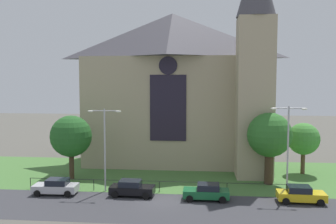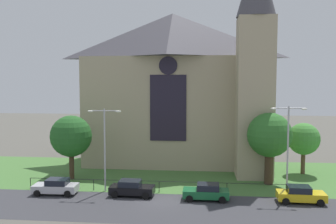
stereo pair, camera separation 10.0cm
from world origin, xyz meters
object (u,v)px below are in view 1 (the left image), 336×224
object	(u,v)px
streetlamp_near	(105,139)
parked_car_green	(207,192)
parked_car_silver	(56,187)
parked_car_black	(132,188)
parked_car_yellow	(301,194)
tree_left_near	(71,136)
streetlamp_far	(288,140)
tree_right_far	(303,139)
tree_right_near	(270,136)
church_building	(178,86)

from	to	relation	value
streetlamp_near	parked_car_green	xyz separation A→B (m)	(10.02, -1.84, -4.49)
parked_car_silver	parked_car_black	distance (m)	7.41
parked_car_yellow	tree_left_near	bearing A→B (deg)	167.29
streetlamp_far	parked_car_yellow	xyz separation A→B (m)	(0.83, -1.79, -4.69)
tree_right_far	streetlamp_near	bearing A→B (deg)	-156.58
tree_right_near	parked_car_yellow	size ratio (longest dim) A/B	1.80
church_building	parked_car_black	bearing A→B (deg)	-101.48
tree_right_near	tree_left_near	distance (m)	21.57
streetlamp_near	parked_car_silver	bearing A→B (deg)	-161.60
church_building	parked_car_black	world-z (taller)	church_building
streetlamp_far	parked_car_green	world-z (taller)	streetlamp_far
tree_right_far	streetlamp_far	xyz separation A→B (m)	(-3.80, -9.28, 1.31)
tree_right_near	parked_car_black	distance (m)	15.43
parked_car_silver	tree_left_near	bearing A→B (deg)	-87.36
streetlamp_far	tree_right_far	bearing A→B (deg)	67.74
streetlamp_near	parked_car_black	xyz separation A→B (m)	(2.93, -1.31, -4.49)
tree_right_far	parked_car_black	xyz separation A→B (m)	(-18.49, -10.59, -3.38)
tree_right_far	parked_car_yellow	distance (m)	11.95
tree_right_near	tree_left_near	size ratio (longest dim) A/B	1.07
parked_car_green	tree_right_near	bearing A→B (deg)	-137.04
tree_right_near	parked_car_black	size ratio (longest dim) A/B	1.79
parked_car_silver	parked_car_green	world-z (taller)	same
parked_car_black	parked_car_yellow	distance (m)	15.53
tree_left_near	parked_car_yellow	xyz separation A→B (m)	(23.40, -5.96, -4.08)
tree_right_near	parked_car_yellow	world-z (taller)	tree_right_near
tree_right_near	streetlamp_far	world-z (taller)	streetlamp_far
tree_right_far	parked_car_black	world-z (taller)	tree_right_far
parked_car_black	parked_car_green	size ratio (longest dim) A/B	1.01
church_building	streetlamp_far	bearing A→B (deg)	-51.92
tree_left_near	parked_car_silver	xyz separation A→B (m)	(0.47, -5.67, -4.08)
church_building	streetlamp_far	distance (m)	19.20
tree_right_far	parked_car_green	xyz separation A→B (m)	(-11.40, -11.12, -3.38)
parked_car_silver	parked_car_black	size ratio (longest dim) A/B	1.00
parked_car_yellow	streetlamp_far	bearing A→B (deg)	116.50
parked_car_silver	tree_right_near	bearing A→B (deg)	-166.96
parked_car_yellow	parked_car_green	bearing A→B (deg)	-178.06
streetlamp_far	tree_left_near	bearing A→B (deg)	169.52
tree_right_near	parked_car_green	world-z (taller)	tree_right_near
streetlamp_near	parked_car_green	world-z (taller)	streetlamp_near
tree_left_near	parked_car_yellow	distance (m)	24.49
tree_left_near	tree_right_far	world-z (taller)	tree_left_near
tree_right_near	streetlamp_near	world-z (taller)	streetlamp_near
church_building	parked_car_silver	size ratio (longest dim) A/B	6.10
church_building	tree_right_near	distance (m)	15.61
streetlamp_far	parked_car_yellow	bearing A→B (deg)	-65.09
tree_right_near	tree_right_far	distance (m)	7.06
church_building	streetlamp_far	size ratio (longest dim) A/B	3.02
parked_car_black	streetlamp_far	bearing A→B (deg)	7.20
parked_car_black	parked_car_silver	bearing A→B (deg)	-176.53
tree_right_near	tree_right_far	size ratio (longest dim) A/B	1.27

